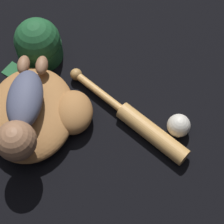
# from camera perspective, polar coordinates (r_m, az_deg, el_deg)

# --- Properties ---
(ground_plane) EXTENTS (6.00, 6.00, 0.00)m
(ground_plane) POSITION_cam_1_polar(r_m,az_deg,el_deg) (1.26, -13.62, 1.08)
(ground_plane) COLOR black
(baseball_glove) EXTENTS (0.35, 0.34, 0.09)m
(baseball_glove) POSITION_cam_1_polar(r_m,az_deg,el_deg) (1.18, -11.25, -0.12)
(baseball_glove) COLOR #A8703D
(baseball_glove) RESTS_ON ground
(baby_figure) EXTENTS (0.37, 0.11, 0.11)m
(baby_figure) POSITION_cam_1_polar(r_m,az_deg,el_deg) (1.08, -13.57, -0.31)
(baby_figure) COLOR #4C516B
(baby_figure) RESTS_ON baseball_glove
(baseball_bat) EXTENTS (0.33, 0.38, 0.06)m
(baseball_bat) POSITION_cam_1_polar(r_m,az_deg,el_deg) (1.16, 4.19, -1.72)
(baseball_bat) COLOR tan
(baseball_bat) RESTS_ON ground
(baseball) EXTENTS (0.07, 0.07, 0.07)m
(baseball) POSITION_cam_1_polar(r_m,az_deg,el_deg) (1.16, 10.12, -2.05)
(baseball) COLOR silver
(baseball) RESTS_ON ground
(baseball_cap) EXTENTS (0.23, 0.21, 0.16)m
(baseball_cap) POSITION_cam_1_polar(r_m,az_deg,el_deg) (1.31, -11.22, 10.12)
(baseball_cap) COLOR #1E562D
(baseball_cap) RESTS_ON ground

